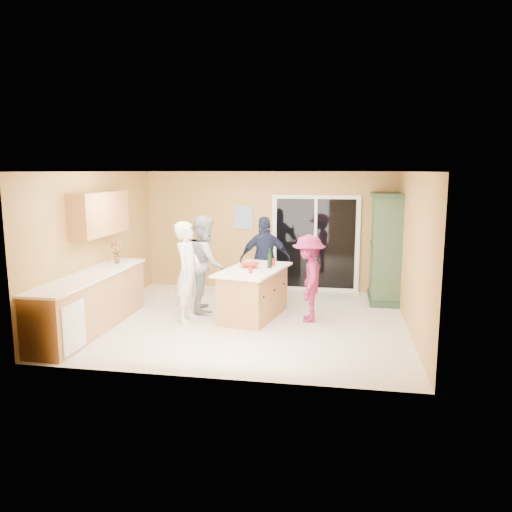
% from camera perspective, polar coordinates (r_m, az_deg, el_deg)
% --- Properties ---
extents(floor, '(5.50, 5.50, 0.00)m').
position_cam_1_polar(floor, '(8.87, -1.07, -7.42)').
color(floor, beige).
rests_on(floor, ground).
extents(ceiling, '(5.50, 5.00, 0.10)m').
position_cam_1_polar(ceiling, '(8.48, -1.13, 9.62)').
color(ceiling, white).
rests_on(ceiling, wall_back).
extents(wall_back, '(5.50, 0.10, 2.60)m').
position_cam_1_polar(wall_back, '(11.02, 1.36, 2.87)').
color(wall_back, tan).
rests_on(wall_back, ground).
extents(wall_front, '(5.50, 0.10, 2.60)m').
position_cam_1_polar(wall_front, '(6.18, -5.50, -2.60)').
color(wall_front, tan).
rests_on(wall_front, ground).
extents(wall_left, '(0.10, 5.00, 2.60)m').
position_cam_1_polar(wall_left, '(9.49, -17.64, 1.30)').
color(wall_left, tan).
rests_on(wall_left, ground).
extents(wall_right, '(0.10, 5.00, 2.60)m').
position_cam_1_polar(wall_right, '(8.50, 17.41, 0.38)').
color(wall_right, tan).
rests_on(wall_right, ground).
extents(left_cabinet_run, '(0.65, 3.05, 1.24)m').
position_cam_1_polar(left_cabinet_run, '(8.60, -18.77, -5.30)').
color(left_cabinet_run, '#B07844').
rests_on(left_cabinet_run, floor).
extents(upper_cabinets, '(0.35, 1.60, 0.75)m').
position_cam_1_polar(upper_cabinets, '(9.17, -17.42, 4.65)').
color(upper_cabinets, '#B07844').
rests_on(upper_cabinets, wall_left).
extents(sliding_door, '(1.90, 0.07, 2.10)m').
position_cam_1_polar(sliding_door, '(10.92, 6.79, 1.41)').
color(sliding_door, silver).
rests_on(sliding_door, floor).
extents(framed_picture, '(0.46, 0.04, 0.56)m').
position_cam_1_polar(framed_picture, '(11.06, -1.47, 4.46)').
color(framed_picture, '#A37E51').
rests_on(framed_picture, wall_back).
extents(kitchen_island, '(1.25, 1.85, 0.89)m').
position_cam_1_polar(kitchen_island, '(9.00, -0.28, -4.41)').
color(kitchen_island, '#B07844').
rests_on(kitchen_island, floor).
extents(green_hutch, '(0.63, 1.19, 2.19)m').
position_cam_1_polar(green_hutch, '(10.30, 14.62, 0.76)').
color(green_hutch, '#233A27').
rests_on(green_hutch, floor).
extents(woman_white, '(0.46, 0.67, 1.76)m').
position_cam_1_polar(woman_white, '(8.72, -7.82, -1.84)').
color(woman_white, silver).
rests_on(woman_white, floor).
extents(woman_grey, '(0.92, 1.04, 1.80)m').
position_cam_1_polar(woman_grey, '(9.40, -5.84, -0.83)').
color(woman_grey, '#969598').
rests_on(woman_grey, floor).
extents(woman_navy, '(1.08, 0.61, 1.73)m').
position_cam_1_polar(woman_navy, '(9.92, 1.05, -0.45)').
color(woman_navy, '#181F36').
rests_on(woman_navy, floor).
extents(woman_magenta, '(0.63, 1.02, 1.53)m').
position_cam_1_polar(woman_magenta, '(8.75, 6.02, -2.55)').
color(woman_magenta, '#901F54').
rests_on(woman_magenta, floor).
extents(serving_bowl, '(0.43, 0.43, 0.08)m').
position_cam_1_polar(serving_bowl, '(8.98, -0.74, -1.06)').
color(serving_bowl, '#A82012').
rests_on(serving_bowl, kitchen_island).
extents(tulip_vase, '(0.23, 0.17, 0.42)m').
position_cam_1_polar(tulip_vase, '(9.48, -15.65, 0.47)').
color(tulip_vase, red).
rests_on(tulip_vase, left_cabinet_run).
extents(tumbler_near, '(0.10, 0.10, 0.13)m').
position_cam_1_polar(tumbler_near, '(9.13, 1.93, -0.75)').
color(tumbler_near, '#A82012').
rests_on(tumbler_near, kitchen_island).
extents(tumbler_far, '(0.08, 0.08, 0.10)m').
position_cam_1_polar(tumbler_far, '(8.48, -0.64, -1.63)').
color(tumbler_far, '#A82012').
rests_on(tumbler_far, kitchen_island).
extents(wine_bottle, '(0.08, 0.08, 0.36)m').
position_cam_1_polar(wine_bottle, '(8.93, 1.58, -0.48)').
color(wine_bottle, black).
rests_on(wine_bottle, kitchen_island).
extents(white_plate, '(0.30, 0.30, 0.02)m').
position_cam_1_polar(white_plate, '(8.84, -1.47, -1.45)').
color(white_plate, silver).
rests_on(white_plate, kitchen_island).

